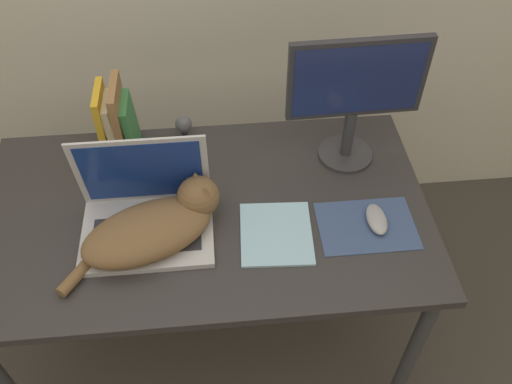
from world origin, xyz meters
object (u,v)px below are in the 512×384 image
laptop (146,214)px  cat (157,225)px  book_row (116,122)px  notepad (276,233)px  external_monitor (355,93)px  webcam (184,125)px  computer_mouse (377,219)px

laptop → cat: bearing=-57.3°
book_row → notepad: 0.61m
external_monitor → laptop: bearing=-159.2°
external_monitor → notepad: 0.46m
laptop → webcam: bearing=74.3°
computer_mouse → notepad: 0.29m
laptop → external_monitor: (0.62, 0.23, 0.19)m
laptop → book_row: 0.35m
cat → webcam: size_ratio=5.41×
laptop → webcam: size_ratio=4.52×
book_row → webcam: bearing=11.0°
notepad → webcam: webcam is taller
external_monitor → notepad: (-0.26, -0.30, -0.24)m
external_monitor → computer_mouse: 0.37m
laptop → notepad: size_ratio=1.56×
computer_mouse → webcam: 0.69m
laptop → computer_mouse: 0.65m
webcam → book_row: bearing=-169.0°
notepad → computer_mouse: bearing=2.8°
external_monitor → webcam: bearing=164.6°
notepad → external_monitor: bearing=49.2°
cat → webcam: bearing=80.2°
external_monitor → book_row: 0.73m
laptop → computer_mouse: (0.65, -0.05, -0.03)m
laptop → notepad: 0.37m
cat → book_row: book_row is taller
external_monitor → book_row: bearing=171.9°
book_row → notepad: size_ratio=1.06×
computer_mouse → webcam: webcam is taller
computer_mouse → webcam: size_ratio=1.41×
book_row → notepad: bearing=-41.4°
external_monitor → notepad: external_monitor is taller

